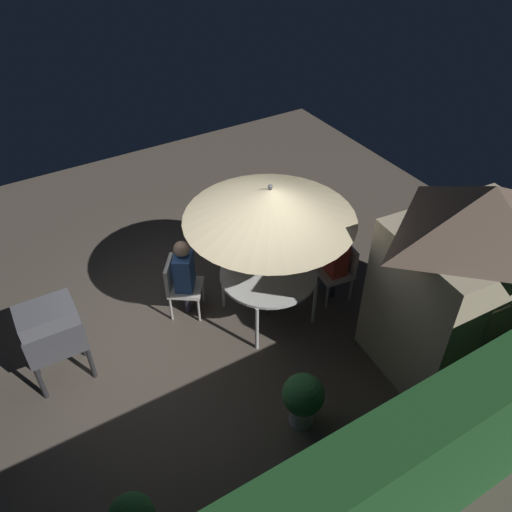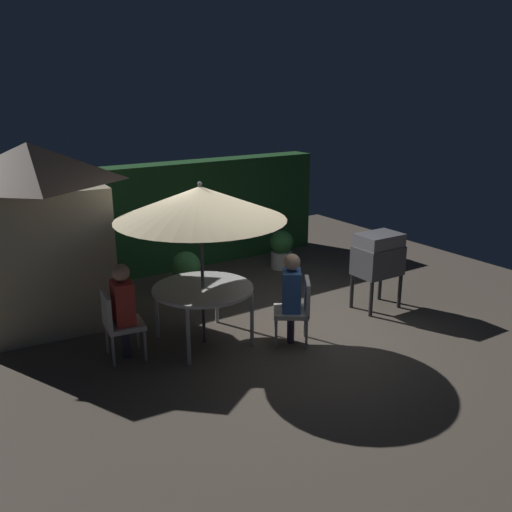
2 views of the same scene
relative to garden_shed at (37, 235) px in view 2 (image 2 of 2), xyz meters
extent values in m
plane|color=brown|center=(2.46, -2.13, -1.34)|extent=(11.00, 11.00, 0.00)
cube|color=#1E4C23|center=(2.46, 1.37, -0.34)|extent=(6.70, 0.51, 2.00)
cube|color=#C6B793|center=(0.00, 0.00, -0.32)|extent=(1.96, 1.58, 2.04)
pyramid|color=brown|center=(0.00, 0.00, 0.99)|extent=(2.07, 1.68, 0.59)
cube|color=gray|center=(0.07, 0.71, -0.54)|extent=(0.77, 0.10, 1.59)
cylinder|color=white|center=(1.62, -1.83, -0.57)|extent=(1.35, 1.35, 0.04)
cylinder|color=beige|center=(1.15, -2.30, -0.96)|extent=(0.05, 0.05, 0.75)
cylinder|color=beige|center=(2.10, -2.30, -0.96)|extent=(0.05, 0.05, 0.75)
cylinder|color=beige|center=(1.15, -1.36, -0.96)|extent=(0.05, 0.05, 0.75)
cylinder|color=beige|center=(2.10, -1.36, -0.96)|extent=(0.05, 0.05, 0.75)
cylinder|color=#4C4C51|center=(1.62, -1.83, -0.27)|extent=(0.04, 0.04, 2.14)
cone|color=beige|center=(1.62, -1.83, 0.59)|extent=(2.21, 2.21, 0.43)
sphere|color=#4C4C51|center=(1.62, -1.83, 0.83)|extent=(0.06, 0.06, 0.06)
cube|color=#47474C|center=(4.45, -2.25, -0.56)|extent=(0.71, 0.51, 0.45)
cube|color=slate|center=(4.45, -2.25, -0.24)|extent=(0.67, 0.49, 0.20)
cylinder|color=#262628|center=(4.14, -2.46, -1.06)|extent=(0.06, 0.06, 0.55)
cylinder|color=#262628|center=(4.76, -2.46, -1.06)|extent=(0.06, 0.06, 0.55)
cylinder|color=#262628|center=(4.14, -2.04, -1.06)|extent=(0.06, 0.06, 0.55)
cylinder|color=#262628|center=(4.76, -2.04, -1.06)|extent=(0.06, 0.06, 0.55)
cube|color=silver|center=(0.58, -1.68, -0.89)|extent=(0.52, 0.52, 0.06)
cube|color=silver|center=(0.37, -1.65, -0.66)|extent=(0.12, 0.46, 0.45)
cylinder|color=#AFABA3|center=(0.41, -1.45, -1.11)|extent=(0.04, 0.04, 0.45)
cylinder|color=#AFABA3|center=(0.35, -1.84, -1.11)|extent=(0.04, 0.04, 0.45)
cylinder|color=#AFABA3|center=(0.81, -1.51, -1.11)|extent=(0.04, 0.04, 0.45)
cylinder|color=#AFABA3|center=(0.75, -1.90, -1.11)|extent=(0.04, 0.04, 0.45)
cube|color=silver|center=(2.59, -2.51, -0.89)|extent=(0.64, 0.64, 0.06)
cube|color=silver|center=(2.76, -2.63, -0.66)|extent=(0.30, 0.41, 0.45)
cylinder|color=#AFABA3|center=(2.64, -2.79, -1.11)|extent=(0.04, 0.04, 0.45)
cylinder|color=#AFABA3|center=(2.87, -2.46, -1.11)|extent=(0.04, 0.04, 0.45)
cylinder|color=#AFABA3|center=(2.31, -2.56, -1.11)|extent=(0.04, 0.04, 0.45)
cylinder|color=#AFABA3|center=(2.54, -2.23, -1.11)|extent=(0.04, 0.04, 0.45)
cylinder|color=silver|center=(2.23, -0.12, -1.19)|extent=(0.29, 0.29, 0.30)
sphere|color=#3D8442|center=(2.23, -0.12, -0.83)|extent=(0.49, 0.49, 0.49)
cylinder|color=silver|center=(4.40, 0.18, -1.18)|extent=(0.40, 0.40, 0.32)
sphere|color=#2D6B33|center=(4.40, 0.18, -0.82)|extent=(0.45, 0.45, 0.45)
cube|color=#CC3D33|center=(0.58, -1.68, -0.58)|extent=(0.29, 0.37, 0.55)
sphere|color=tan|center=(0.58, -1.68, -0.19)|extent=(0.22, 0.22, 0.22)
cylinder|color=#383347|center=(0.58, -1.68, -1.10)|extent=(0.10, 0.10, 0.48)
cube|color=#3866B2|center=(2.59, -2.51, -0.58)|extent=(0.39, 0.42, 0.55)
sphere|color=tan|center=(2.59, -2.51, -0.19)|extent=(0.22, 0.22, 0.22)
cylinder|color=#383347|center=(2.59, -2.51, -1.10)|extent=(0.10, 0.10, 0.48)
camera|label=1|loc=(4.55, 2.68, 4.12)|focal=36.42mm
camera|label=2|loc=(-1.63, -7.98, 2.01)|focal=39.03mm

